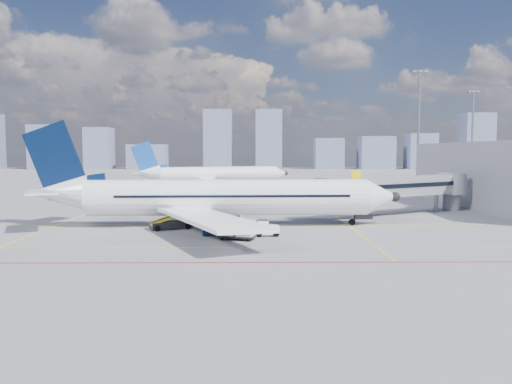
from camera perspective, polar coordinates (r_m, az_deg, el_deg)
ground at (r=50.98m, az=-3.59°, el=-5.07°), size 420.00×420.00×0.00m
apron_markings at (r=47.18m, az=-4.54°, el=-5.87°), size 90.00×35.12×0.01m
jet_bridge at (r=70.43m, az=16.62°, el=0.52°), size 23.55×15.78×6.30m
terminal_block at (r=84.91m, az=25.46°, el=1.79°), size 10.00×42.00×10.00m
floodlight_mast_ne at (r=111.07m, az=18.08°, el=7.03°), size 3.20×0.61×25.45m
floodlight_mast_far at (r=153.50m, az=23.49°, el=6.17°), size 3.20×0.61×25.45m
distant_skyline at (r=240.41m, az=-3.10°, el=5.36°), size 248.42×14.99×28.14m
main_aircraft at (r=57.71m, az=-5.04°, el=-0.71°), size 43.26×37.69×12.60m
second_aircraft at (r=114.11m, az=-4.98°, el=1.97°), size 35.61×30.25×10.86m
baggage_tug at (r=50.99m, az=1.06°, el=-4.13°), size 2.63×1.80×1.71m
cargo_dolly at (r=48.88m, az=-2.16°, el=-4.24°), size 3.81×2.60×1.92m
belt_loader at (r=56.17m, az=-9.54°, el=-3.51°), size 6.40×3.96×2.64m
ramp_worker at (r=49.65m, az=-0.13°, el=-4.33°), size 0.42×0.63×1.71m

